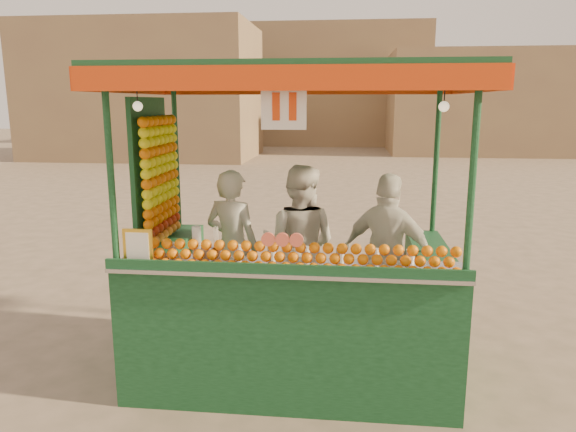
# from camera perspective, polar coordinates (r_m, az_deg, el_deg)

# --- Properties ---
(ground) EXTENTS (90.00, 90.00, 0.00)m
(ground) POSITION_cam_1_polar(r_m,az_deg,el_deg) (5.47, 1.94, -15.83)
(ground) COLOR brown
(ground) RESTS_ON ground
(building_left) EXTENTS (10.00, 6.00, 6.00)m
(building_left) POSITION_cam_1_polar(r_m,az_deg,el_deg) (26.53, -14.75, 12.56)
(building_left) COLOR #89704E
(building_left) RESTS_ON ground
(building_right) EXTENTS (9.00, 6.00, 5.00)m
(building_right) POSITION_cam_1_polar(r_m,az_deg,el_deg) (29.59, 19.62, 11.20)
(building_right) COLOR #89704E
(building_right) RESTS_ON ground
(building_center) EXTENTS (14.00, 7.00, 7.00)m
(building_center) POSITION_cam_1_polar(r_m,az_deg,el_deg) (34.92, 2.45, 13.52)
(building_center) COLOR #89704E
(building_center) RESTS_ON ground
(juice_cart) EXTENTS (3.14, 2.03, 2.85)m
(juice_cart) POSITION_cam_1_polar(r_m,az_deg,el_deg) (5.02, -0.32, -6.94)
(juice_cart) COLOR #0F391C
(juice_cart) RESTS_ON ground
(vendor_left) EXTENTS (0.66, 0.53, 1.58)m
(vendor_left) POSITION_cam_1_polar(r_m,az_deg,el_deg) (5.48, -5.90, -3.26)
(vendor_left) COLOR silver
(vendor_left) RESTS_ON ground
(vendor_middle) EXTENTS (0.89, 0.76, 1.62)m
(vendor_middle) POSITION_cam_1_polar(r_m,az_deg,el_deg) (5.41, 1.18, -3.11)
(vendor_middle) COLOR silver
(vendor_middle) RESTS_ON ground
(vendor_right) EXTENTS (1.00, 0.74, 1.58)m
(vendor_right) POSITION_cam_1_polar(r_m,az_deg,el_deg) (5.22, 10.52, -4.14)
(vendor_right) COLOR silver
(vendor_right) RESTS_ON ground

